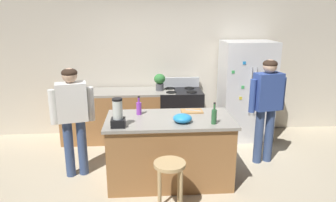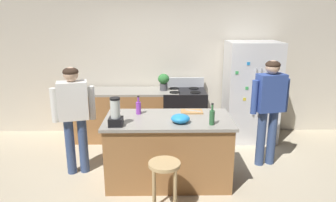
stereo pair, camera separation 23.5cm
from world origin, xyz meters
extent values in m
plane|color=beige|center=(0.00, 0.00, 0.00)|extent=(14.00, 14.00, 0.00)
cube|color=beige|center=(0.00, 1.95, 1.35)|extent=(8.00, 0.10, 2.70)
cube|color=#9E6B3D|center=(0.00, 0.00, 0.43)|extent=(1.62, 0.80, 0.87)
cube|color=gray|center=(0.00, 0.00, 0.89)|extent=(1.68, 0.86, 0.04)
cube|color=#9E6B3D|center=(-0.80, 1.55, 0.43)|extent=(2.00, 0.64, 0.87)
cube|color=gray|center=(-0.80, 1.55, 0.89)|extent=(2.00, 0.64, 0.04)
cube|color=silver|center=(1.50, 1.50, 0.89)|extent=(0.90, 0.70, 1.78)
cylinder|color=#B7BABF|center=(1.46, 1.13, 0.98)|extent=(0.02, 0.02, 0.80)
cylinder|color=#B7BABF|center=(1.54, 1.13, 0.98)|extent=(0.02, 0.02, 0.80)
cube|color=#3FB259|center=(1.33, 1.15, 1.04)|extent=(0.05, 0.01, 0.05)
cube|color=yellow|center=(1.75, 1.15, 0.85)|extent=(0.05, 0.01, 0.05)
cube|color=#268CD8|center=(1.33, 1.15, 1.45)|extent=(0.05, 0.01, 0.05)
cube|color=#268CD8|center=(1.57, 1.15, 0.72)|extent=(0.05, 0.01, 0.05)
cube|color=yellow|center=(1.30, 1.15, 0.85)|extent=(0.05, 0.01, 0.05)
cube|color=#3FB259|center=(1.15, 1.15, 1.30)|extent=(0.05, 0.01, 0.05)
cube|color=black|center=(0.31, 1.52, 0.45)|extent=(0.76, 0.64, 0.91)
cube|color=black|center=(0.31, 1.20, 0.41)|extent=(0.60, 0.01, 0.24)
cube|color=#B7BABF|center=(0.31, 1.81, 1.00)|extent=(0.76, 0.06, 0.18)
cylinder|color=black|center=(0.13, 1.37, 0.92)|extent=(0.18, 0.18, 0.01)
cylinder|color=black|center=(0.49, 1.37, 0.92)|extent=(0.18, 0.18, 0.01)
cylinder|color=black|center=(0.13, 1.67, 0.92)|extent=(0.18, 0.18, 0.01)
cylinder|color=black|center=(0.49, 1.67, 0.92)|extent=(0.18, 0.18, 0.01)
cylinder|color=#384C7A|center=(-1.40, 0.23, 0.41)|extent=(0.16, 0.16, 0.82)
cylinder|color=#384C7A|center=(-1.22, 0.27, 0.41)|extent=(0.16, 0.16, 0.82)
cube|color=white|center=(-1.31, 0.25, 1.09)|extent=(0.44, 0.31, 0.53)
cylinder|color=white|center=(-1.55, 0.19, 1.04)|extent=(0.11, 0.11, 0.48)
cylinder|color=white|center=(-1.07, 0.31, 1.04)|extent=(0.11, 0.11, 0.48)
sphere|color=#D8AD8C|center=(-1.31, 0.25, 1.45)|extent=(0.24, 0.24, 0.20)
ellipsoid|color=#332319|center=(-1.31, 0.25, 1.49)|extent=(0.25, 0.25, 0.12)
cylinder|color=#384C7A|center=(1.58, 0.49, 0.43)|extent=(0.15, 0.15, 0.85)
cylinder|color=#384C7A|center=(1.40, 0.45, 0.43)|extent=(0.15, 0.15, 0.85)
cube|color=#334C99|center=(1.49, 0.47, 1.13)|extent=(0.44, 0.30, 0.55)
cylinder|color=#334C99|center=(1.73, 0.52, 1.08)|extent=(0.11, 0.11, 0.50)
cylinder|color=#334C99|center=(1.25, 0.42, 1.08)|extent=(0.11, 0.11, 0.50)
sphere|color=#D8AD8C|center=(1.49, 0.47, 1.50)|extent=(0.24, 0.24, 0.20)
ellipsoid|color=#332319|center=(1.49, 0.47, 1.54)|extent=(0.25, 0.25, 0.12)
cylinder|color=tan|center=(-0.06, -0.75, 0.62)|extent=(0.36, 0.36, 0.04)
cylinder|color=tan|center=(-0.17, -0.86, 0.30)|extent=(0.04, 0.04, 0.60)
cylinder|color=tan|center=(0.06, -0.86, 0.30)|extent=(0.04, 0.04, 0.60)
cylinder|color=tan|center=(-0.17, -0.63, 0.30)|extent=(0.04, 0.04, 0.60)
cylinder|color=tan|center=(0.06, -0.63, 0.30)|extent=(0.04, 0.04, 0.60)
cylinder|color=#4C4C51|center=(-0.06, 1.55, 0.97)|extent=(0.14, 0.14, 0.12)
ellipsoid|color=#337A38|center=(-0.06, 1.55, 1.12)|extent=(0.20, 0.20, 0.18)
cube|color=black|center=(-0.65, -0.27, 0.96)|extent=(0.17, 0.17, 0.10)
cylinder|color=silver|center=(-0.65, -0.27, 1.12)|extent=(0.12, 0.12, 0.23)
cylinder|color=black|center=(-0.65, -0.27, 1.25)|extent=(0.12, 0.12, 0.02)
cylinder|color=purple|center=(-0.40, 0.18, 0.99)|extent=(0.07, 0.07, 0.17)
cylinder|color=purple|center=(-0.40, 0.18, 1.11)|extent=(0.03, 0.03, 0.07)
cylinder|color=black|center=(-0.40, 0.18, 1.16)|extent=(0.03, 0.03, 0.02)
cylinder|color=#2D6638|center=(0.53, -0.26, 1.00)|extent=(0.07, 0.07, 0.18)
cylinder|color=#2D6638|center=(0.53, -0.26, 1.13)|extent=(0.03, 0.03, 0.08)
cylinder|color=black|center=(0.53, -0.26, 1.18)|extent=(0.03, 0.03, 0.02)
ellipsoid|color=#268CD8|center=(0.15, -0.18, 0.96)|extent=(0.24, 0.24, 0.11)
cube|color=#B7844C|center=(0.33, 0.25, 0.92)|extent=(0.30, 0.20, 0.02)
cube|color=#B7BABF|center=(0.35, 0.25, 0.93)|extent=(0.22, 0.11, 0.01)
camera|label=1|loc=(-0.30, -3.89, 2.24)|focal=33.40mm
camera|label=2|loc=(-0.06, -3.90, 2.24)|focal=33.40mm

